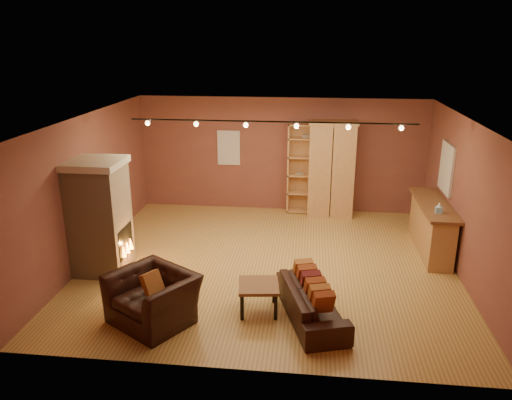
# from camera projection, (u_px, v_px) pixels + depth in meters

# --- Properties ---
(floor) EXTENTS (7.00, 7.00, 0.00)m
(floor) POSITION_uv_depth(u_px,v_px,m) (269.00, 264.00, 9.64)
(floor) COLOR #A87E3B
(floor) RESTS_ON ground
(ceiling) EXTENTS (7.00, 7.00, 0.00)m
(ceiling) POSITION_uv_depth(u_px,v_px,m) (270.00, 119.00, 8.76)
(ceiling) COLOR brown
(ceiling) RESTS_ON back_wall
(back_wall) EXTENTS (7.00, 0.02, 2.80)m
(back_wall) POSITION_uv_depth(u_px,v_px,m) (281.00, 155.00, 12.27)
(back_wall) COLOR brown
(back_wall) RESTS_ON floor
(left_wall) EXTENTS (0.02, 6.50, 2.80)m
(left_wall) POSITION_uv_depth(u_px,v_px,m) (88.00, 188.00, 9.58)
(left_wall) COLOR brown
(left_wall) RESTS_ON floor
(right_wall) EXTENTS (0.02, 6.50, 2.80)m
(right_wall) POSITION_uv_depth(u_px,v_px,m) (466.00, 202.00, 8.82)
(right_wall) COLOR brown
(right_wall) RESTS_ON floor
(fireplace) EXTENTS (1.01, 0.98, 2.12)m
(fireplace) POSITION_uv_depth(u_px,v_px,m) (100.00, 217.00, 9.07)
(fireplace) COLOR tan
(fireplace) RESTS_ON floor
(back_window) EXTENTS (0.56, 0.04, 0.86)m
(back_window) POSITION_uv_depth(u_px,v_px,m) (229.00, 148.00, 12.34)
(back_window) COLOR silver
(back_window) RESTS_ON back_wall
(bookcase) EXTENTS (0.90, 0.35, 2.21)m
(bookcase) POSITION_uv_depth(u_px,v_px,m) (306.00, 168.00, 12.18)
(bookcase) COLOR tan
(bookcase) RESTS_ON floor
(armoire) EXTENTS (1.13, 0.65, 2.31)m
(armoire) POSITION_uv_depth(u_px,v_px,m) (331.00, 169.00, 11.93)
(armoire) COLOR tan
(armoire) RESTS_ON floor
(bar_counter) EXTENTS (0.58, 2.16, 1.03)m
(bar_counter) POSITION_uv_depth(u_px,v_px,m) (431.00, 227.00, 10.04)
(bar_counter) COLOR tan
(bar_counter) RESTS_ON floor
(tissue_box) EXTENTS (0.14, 0.14, 0.23)m
(tissue_box) POSITION_uv_depth(u_px,v_px,m) (439.00, 208.00, 9.30)
(tissue_box) COLOR #84BAD3
(tissue_box) RESTS_ON bar_counter
(right_window) EXTENTS (0.05, 0.90, 1.00)m
(right_window) POSITION_uv_depth(u_px,v_px,m) (447.00, 168.00, 10.07)
(right_window) COLOR silver
(right_window) RESTS_ON right_wall
(loveseat) EXTENTS (1.04, 1.90, 0.76)m
(loveseat) POSITION_uv_depth(u_px,v_px,m) (312.00, 296.00, 7.68)
(loveseat) COLOR black
(loveseat) RESTS_ON floor
(armchair) EXTENTS (1.43, 1.31, 1.05)m
(armchair) POSITION_uv_depth(u_px,v_px,m) (153.00, 290.00, 7.55)
(armchair) COLOR black
(armchair) RESTS_ON floor
(coffee_table) EXTENTS (0.70, 0.70, 0.47)m
(coffee_table) POSITION_uv_depth(u_px,v_px,m) (259.00, 288.00, 7.87)
(coffee_table) COLOR brown
(coffee_table) RESTS_ON floor
(track_rail) EXTENTS (5.20, 0.09, 0.13)m
(track_rail) POSITION_uv_depth(u_px,v_px,m) (271.00, 123.00, 8.99)
(track_rail) COLOR black
(track_rail) RESTS_ON ceiling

